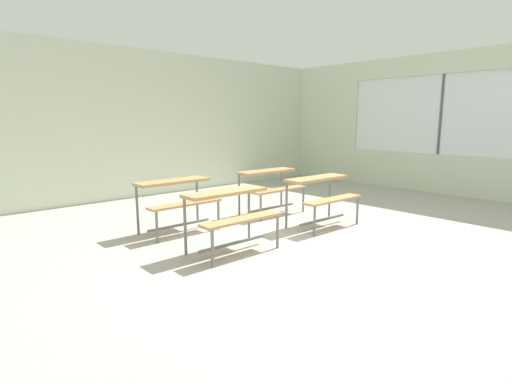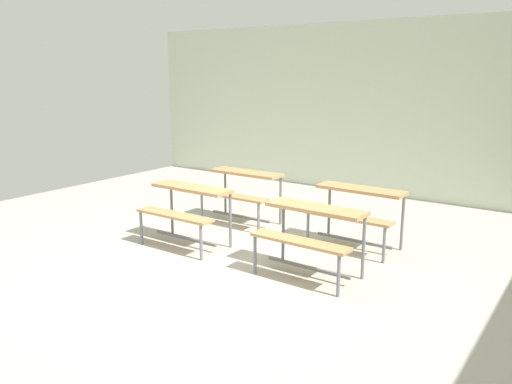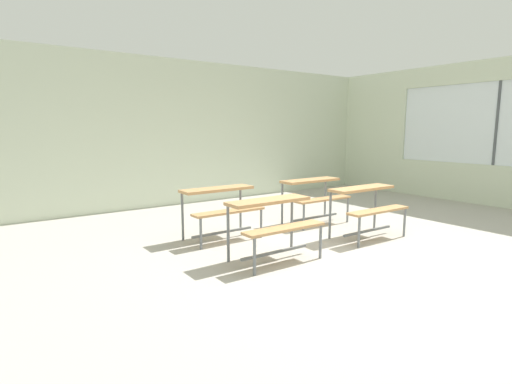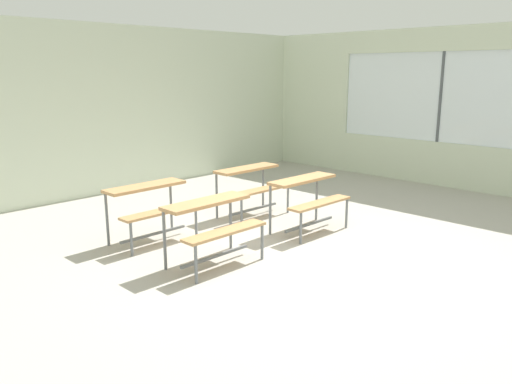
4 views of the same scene
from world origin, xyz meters
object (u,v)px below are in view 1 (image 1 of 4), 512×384
desk_bench_r1c0 (177,193)px  desk_bench_r1c1 (271,181)px  desk_bench_r0c1 (322,189)px  desk_bench_r0c0 (231,206)px

desk_bench_r1c0 → desk_bench_r1c1: (1.80, -0.07, 0.00)m
desk_bench_r0c1 → desk_bench_r1c0: size_ratio=1.01×
desk_bench_r0c1 → desk_bench_r1c1: size_ratio=1.00×
desk_bench_r0c0 → desk_bench_r1c1: size_ratio=0.99×
desk_bench_r1c0 → desk_bench_r1c1: bearing=-2.3°
desk_bench_r1c0 → desk_bench_r1c1: size_ratio=0.99×
desk_bench_r1c1 → desk_bench_r0c1: bearing=-89.8°
desk_bench_r1c0 → desk_bench_r0c1: bearing=-33.9°
desk_bench_r0c1 → desk_bench_r1c1: 1.12m
desk_bench_r0c0 → desk_bench_r0c1: 1.75m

